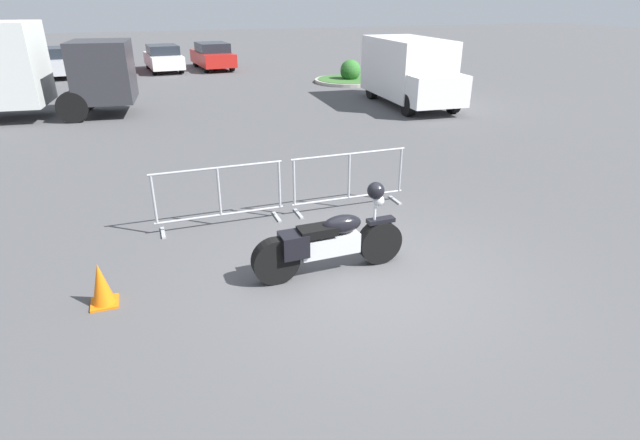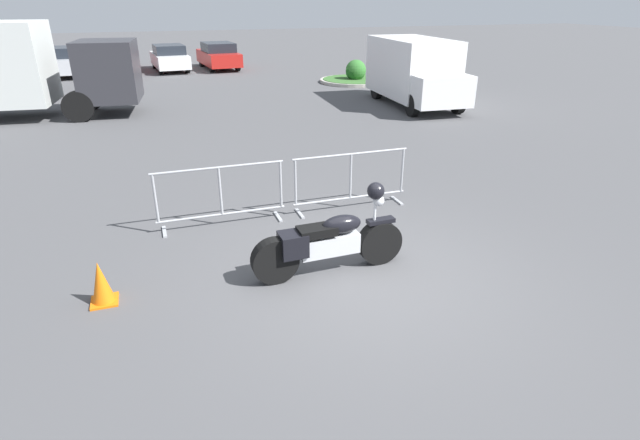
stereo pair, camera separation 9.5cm
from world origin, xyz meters
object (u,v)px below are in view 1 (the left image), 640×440
(motorcycle, at_px, (330,241))
(parked_car_white, at_px, (163,58))
(pedestrian, at_px, (99,65))
(parked_car_maroon, at_px, (111,57))
(parked_car_red, at_px, (213,56))
(traffic_cone, at_px, (101,285))
(crowd_barrier_near, at_px, (219,196))
(crowd_barrier_far, at_px, (349,180))
(delivery_van, at_px, (409,70))
(parked_car_silver, at_px, (55,62))

(motorcycle, bearing_deg, parked_car_white, 90.26)
(parked_car_white, relative_size, pedestrian, 2.42)
(parked_car_maroon, distance_m, parked_car_red, 5.26)
(parked_car_maroon, bearing_deg, parked_car_red, -100.42)
(traffic_cone, bearing_deg, motorcycle, -3.82)
(crowd_barrier_near, bearing_deg, traffic_cone, -133.75)
(crowd_barrier_near, relative_size, crowd_barrier_far, 1.00)
(crowd_barrier_far, bearing_deg, delivery_van, 55.03)
(crowd_barrier_near, distance_m, traffic_cone, 2.69)
(parked_car_silver, height_order, parked_car_white, parked_car_silver)
(parked_car_silver, bearing_deg, crowd_barrier_near, -171.50)
(parked_car_silver, bearing_deg, pedestrian, -154.92)
(crowd_barrier_near, xyz_separation_m, parked_car_maroon, (-2.11, 21.58, 0.21))
(motorcycle, relative_size, crowd_barrier_near, 1.02)
(pedestrian, relative_size, traffic_cone, 2.86)
(crowd_barrier_far, relative_size, parked_car_white, 0.54)
(traffic_cone, bearing_deg, crowd_barrier_far, 24.47)
(motorcycle, bearing_deg, traffic_cone, 174.74)
(motorcycle, relative_size, delivery_van, 0.44)
(delivery_van, distance_m, traffic_cone, 14.60)
(parked_car_silver, bearing_deg, crowd_barrier_far, -165.41)
(parked_car_silver, bearing_deg, parked_car_maroon, -78.28)
(motorcycle, xyz_separation_m, parked_car_maroon, (-3.30, 23.72, 0.28))
(crowd_barrier_near, height_order, parked_car_white, parked_car_white)
(crowd_barrier_far, xyz_separation_m, parked_car_maroon, (-4.50, 21.58, 0.21))
(parked_car_white, bearing_deg, crowd_barrier_far, -179.13)
(delivery_van, distance_m, parked_car_red, 13.58)
(parked_car_red, bearing_deg, parked_car_white, 85.14)
(pedestrian, bearing_deg, delivery_van, 41.64)
(motorcycle, xyz_separation_m, traffic_cone, (-3.05, 0.20, -0.20))
(delivery_van, relative_size, pedestrian, 3.03)
(crowd_barrier_near, distance_m, parked_car_red, 21.25)
(parked_car_white, xyz_separation_m, pedestrian, (-3.00, -4.18, 0.24))
(crowd_barrier_near, bearing_deg, crowd_barrier_far, 0.00)
(crowd_barrier_near, height_order, parked_car_silver, parked_car_silver)
(crowd_barrier_near, height_order, crowd_barrier_far, same)
(parked_car_white, distance_m, parked_car_red, 2.61)
(delivery_van, xyz_separation_m, traffic_cone, (-10.18, -10.42, -0.95))
(delivery_van, height_order, pedestrian, delivery_van)
(motorcycle, xyz_separation_m, parked_car_white, (-0.69, 23.18, 0.19))
(motorcycle, xyz_separation_m, pedestrian, (-3.69, 19.00, 0.43))
(parked_car_maroon, bearing_deg, parked_car_silver, 101.72)
(motorcycle, bearing_deg, parked_car_red, 83.81)
(crowd_barrier_near, distance_m, parked_car_maroon, 21.68)
(crowd_barrier_near, xyz_separation_m, crowd_barrier_far, (2.40, 0.00, 0.00))
(delivery_van, relative_size, parked_car_red, 1.21)
(pedestrian, bearing_deg, parked_car_maroon, 164.74)
(parked_car_maroon, bearing_deg, motorcycle, -176.33)
(motorcycle, bearing_deg, pedestrian, 99.53)
(parked_car_silver, height_order, pedestrian, pedestrian)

